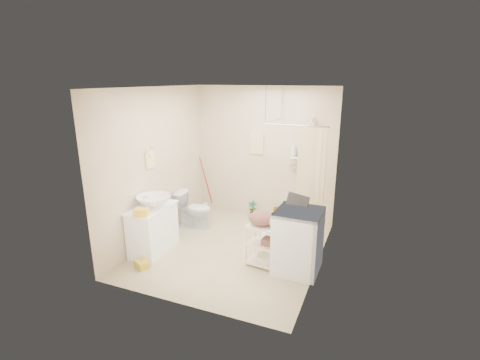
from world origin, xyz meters
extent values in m
plane|color=#B7AD89|center=(0.00, 0.00, 0.00)|extent=(3.20, 3.20, 0.00)
cube|color=silver|center=(0.00, 0.00, 2.60)|extent=(2.80, 3.20, 0.04)
cube|color=beige|center=(0.00, 1.60, 1.30)|extent=(2.80, 0.04, 2.60)
cube|color=beige|center=(0.00, -1.60, 1.30)|extent=(2.80, 0.04, 2.60)
cube|color=beige|center=(-1.40, 0.00, 1.30)|extent=(0.04, 3.20, 2.60)
cube|color=beige|center=(1.40, 0.00, 1.30)|extent=(0.04, 3.20, 2.60)
cube|color=white|center=(-1.16, -0.55, 0.38)|extent=(0.52, 0.89, 0.77)
imported|color=white|center=(-1.13, -0.52, 0.86)|extent=(0.63, 0.63, 0.19)
cube|color=yellow|center=(-1.07, -0.90, 0.82)|extent=(0.24, 0.22, 0.11)
cube|color=gold|center=(-1.02, -1.07, 0.08)|extent=(0.35, 0.32, 0.15)
imported|color=silver|center=(-1.04, 0.58, 0.34)|extent=(0.71, 0.44, 0.69)
imported|color=brown|center=(-0.18, 1.44, 0.17)|extent=(0.19, 0.13, 0.34)
imported|color=maroon|center=(0.31, 1.43, 0.16)|extent=(0.18, 0.14, 0.32)
cube|color=beige|center=(-0.15, 1.58, 1.50)|extent=(0.28, 0.03, 0.42)
imported|color=silver|center=(0.60, 1.51, 1.44)|extent=(0.10, 0.11, 0.25)
imported|color=#405BAA|center=(0.74, 1.53, 1.41)|extent=(0.11, 0.11, 0.19)
cube|color=silver|center=(1.14, -0.23, 0.47)|extent=(0.64, 0.66, 0.93)
camera|label=1|loc=(2.09, -4.79, 2.72)|focal=26.00mm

